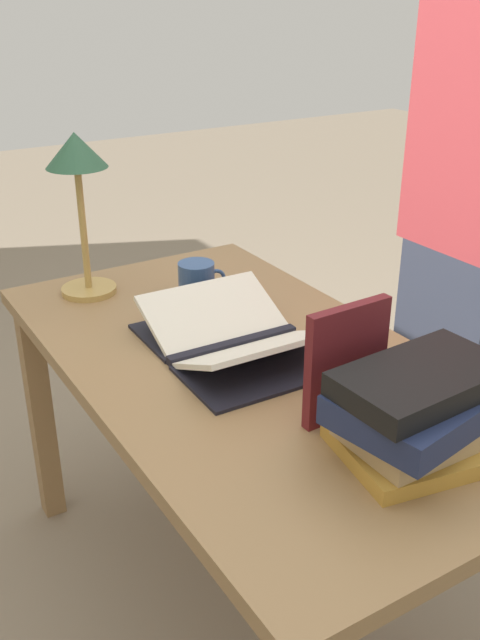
{
  "coord_description": "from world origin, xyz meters",
  "views": [
    {
      "loc": [
        -1.16,
        0.73,
        1.46
      ],
      "look_at": [
        0.03,
        0.0,
        0.81
      ],
      "focal_mm": 40.0,
      "sensor_mm": 36.0,
      "label": 1
    }
  ],
  "objects_px": {
    "reading_lamp": "(78,174)",
    "person_reader": "(472,238)",
    "book_standing_upright": "(346,362)",
    "coffee_mug": "(197,281)",
    "book_stack_tall": "(418,411)",
    "open_book": "(234,338)"
  },
  "relations": [
    {
      "from": "book_stack_tall",
      "to": "coffee_mug",
      "type": "bearing_deg",
      "value": 0.1
    },
    {
      "from": "book_stack_tall",
      "to": "book_standing_upright",
      "type": "distance_m",
      "value": 0.16
    },
    {
      "from": "person_reader",
      "to": "reading_lamp",
      "type": "bearing_deg",
      "value": -117.89
    },
    {
      "from": "book_standing_upright",
      "to": "person_reader",
      "type": "distance_m",
      "value": 0.78
    },
    {
      "from": "book_stack_tall",
      "to": "person_reader",
      "type": "distance_m",
      "value": 0.84
    },
    {
      "from": "person_reader",
      "to": "open_book",
      "type": "bearing_deg",
      "value": -89.85
    },
    {
      "from": "book_stack_tall",
      "to": "reading_lamp",
      "type": "xyz_separation_m",
      "value": [
        0.98,
        0.22,
        0.23
      ]
    },
    {
      "from": "book_standing_upright",
      "to": "reading_lamp",
      "type": "height_order",
      "value": "reading_lamp"
    },
    {
      "from": "reading_lamp",
      "to": "coffee_mug",
      "type": "xyz_separation_m",
      "value": [
        -0.19,
        -0.22,
        -0.27
      ]
    },
    {
      "from": "reading_lamp",
      "to": "coffee_mug",
      "type": "bearing_deg",
      "value": -130.51
    },
    {
      "from": "book_standing_upright",
      "to": "coffee_mug",
      "type": "relative_size",
      "value": 1.81
    },
    {
      "from": "coffee_mug",
      "to": "person_reader",
      "type": "relative_size",
      "value": 0.07
    },
    {
      "from": "book_stack_tall",
      "to": "coffee_mug",
      "type": "distance_m",
      "value": 0.79
    },
    {
      "from": "open_book",
      "to": "person_reader",
      "type": "distance_m",
      "value": 0.75
    },
    {
      "from": "reading_lamp",
      "to": "person_reader",
      "type": "bearing_deg",
      "value": -117.89
    },
    {
      "from": "book_standing_upright",
      "to": "open_book",
      "type": "bearing_deg",
      "value": 4.93
    },
    {
      "from": "open_book",
      "to": "person_reader",
      "type": "bearing_deg",
      "value": -88.53
    },
    {
      "from": "book_standing_upright",
      "to": "person_reader",
      "type": "relative_size",
      "value": 0.13
    },
    {
      "from": "book_standing_upright",
      "to": "book_stack_tall",
      "type": "bearing_deg",
      "value": -171.65
    },
    {
      "from": "open_book",
      "to": "book_stack_tall",
      "type": "relative_size",
      "value": 1.43
    },
    {
      "from": "open_book",
      "to": "reading_lamp",
      "type": "relative_size",
      "value": 1.08
    },
    {
      "from": "open_book",
      "to": "coffee_mug",
      "type": "height_order",
      "value": "coffee_mug"
    }
  ]
}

